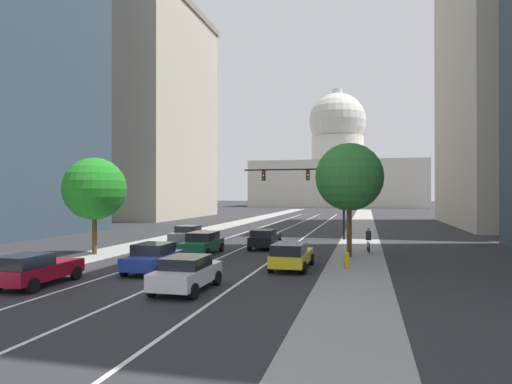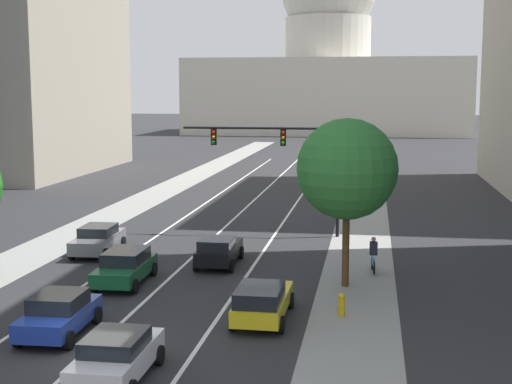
# 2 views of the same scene
# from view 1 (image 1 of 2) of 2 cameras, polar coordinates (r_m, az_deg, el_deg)

# --- Properties ---
(ground_plane) EXTENTS (400.00, 400.00, 0.00)m
(ground_plane) POSITION_cam_1_polar(r_m,az_deg,el_deg) (60.20, 5.26, -4.18)
(ground_plane) COLOR #2B2B2D
(sidewalk_left) EXTENTS (3.42, 130.00, 0.01)m
(sidewalk_left) POSITION_cam_1_polar(r_m,az_deg,el_deg) (57.34, -4.07, -4.37)
(sidewalk_left) COLOR gray
(sidewalk_left) RESTS_ON ground
(sidewalk_right) EXTENTS (3.42, 130.00, 0.01)m
(sidewalk_right) POSITION_cam_1_polar(r_m,az_deg,el_deg) (54.52, 13.45, -4.58)
(sidewalk_right) COLOR gray
(sidewalk_right) RESTS_ON ground
(lane_stripe_left) EXTENTS (0.16, 90.00, 0.01)m
(lane_stripe_left) POSITION_cam_1_polar(r_m,az_deg,el_deg) (46.30, -1.84, -5.35)
(lane_stripe_left) COLOR white
(lane_stripe_left) RESTS_ON ground
(lane_stripe_center) EXTENTS (0.16, 90.00, 0.01)m
(lane_stripe_center) POSITION_cam_1_polar(r_m,az_deg,el_deg) (45.48, 2.36, -5.44)
(lane_stripe_center) COLOR white
(lane_stripe_center) RESTS_ON ground
(lane_stripe_right) EXTENTS (0.16, 90.00, 0.01)m
(lane_stripe_right) POSITION_cam_1_polar(r_m,az_deg,el_deg) (44.92, 6.70, -5.51)
(lane_stripe_right) COLOR white
(lane_stripe_right) RESTS_ON ground
(office_tower_far_left) EXTENTS (19.09, 27.52, 37.15)m
(office_tower_far_left) POSITION_cam_1_polar(r_m,az_deg,el_deg) (81.97, -14.36, 9.93)
(office_tower_far_left) COLOR #B7AD99
(office_tower_far_left) RESTS_ON ground
(capitol_building) EXTENTS (54.40, 24.66, 38.52)m
(capitol_building) POSITION_cam_1_polar(r_m,az_deg,el_deg) (147.42, 10.45, 3.17)
(capitol_building) COLOR beige
(capitol_building) RESTS_ON ground
(car_gray) EXTENTS (2.14, 4.63, 1.50)m
(car_gray) POSITION_cam_1_polar(r_m,az_deg,el_deg) (37.13, -8.78, -5.42)
(car_gray) COLOR slate
(car_gray) RESTS_ON ground
(car_crimson) EXTENTS (2.06, 4.40, 1.50)m
(car_crimson) POSITION_cam_1_polar(r_m,az_deg,el_deg) (22.27, -26.57, -8.87)
(car_crimson) COLOR maroon
(car_crimson) RESTS_ON ground
(car_black) EXTENTS (1.99, 4.36, 1.48)m
(car_black) POSITION_cam_1_polar(r_m,az_deg,el_deg) (33.45, 1.13, -6.01)
(car_black) COLOR black
(car_black) RESTS_ON ground
(car_yellow) EXTENTS (1.99, 4.65, 1.49)m
(car_yellow) POSITION_cam_1_polar(r_m,az_deg,el_deg) (24.48, 4.58, -8.10)
(car_yellow) COLOR yellow
(car_yellow) RESTS_ON ground
(car_green) EXTENTS (2.13, 4.63, 1.52)m
(car_green) POSITION_cam_1_polar(r_m,az_deg,el_deg) (30.60, -6.94, -6.50)
(car_green) COLOR #14512D
(car_green) RESTS_ON ground
(car_white) EXTENTS (2.01, 4.18, 1.48)m
(car_white) POSITION_cam_1_polar(r_m,az_deg,el_deg) (19.32, -8.96, -10.23)
(car_white) COLOR silver
(car_white) RESTS_ON ground
(car_blue) EXTENTS (2.11, 4.16, 1.52)m
(car_blue) POSITION_cam_1_polar(r_m,az_deg,el_deg) (24.09, -13.11, -8.22)
(car_blue) COLOR #1E389E
(car_blue) RESTS_ON ground
(traffic_signal_mast) EXTENTS (9.41, 0.39, 6.92)m
(traffic_signal_mast) POSITION_cam_1_polar(r_m,az_deg,el_deg) (40.93, 7.09, 1.01)
(traffic_signal_mast) COLOR black
(traffic_signal_mast) RESTS_ON ground
(fire_hydrant) EXTENTS (0.26, 0.35, 0.91)m
(fire_hydrant) POSITION_cam_1_polar(r_m,az_deg,el_deg) (25.32, 11.65, -8.56)
(fire_hydrant) COLOR yellow
(fire_hydrant) RESTS_ON ground
(cyclist) EXTENTS (0.38, 1.70, 1.72)m
(cyclist) POSITION_cam_1_polar(r_m,az_deg,el_deg) (32.37, 14.30, -6.05)
(cyclist) COLOR black
(cyclist) RESTS_ON ground
(street_tree_far_right) EXTENTS (4.44, 4.44, 7.46)m
(street_tree_far_right) POSITION_cam_1_polar(r_m,az_deg,el_deg) (29.52, 11.94, 1.90)
(street_tree_far_right) COLOR #51381E
(street_tree_far_right) RESTS_ON ground
(street_tree_mid_left) EXTENTS (4.25, 4.25, 6.61)m
(street_tree_mid_left) POSITION_cam_1_polar(r_m,az_deg,el_deg) (32.06, -20.11, 0.38)
(street_tree_mid_left) COLOR #51381E
(street_tree_mid_left) RESTS_ON ground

